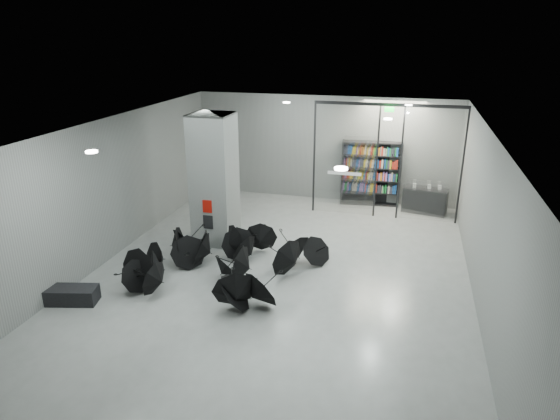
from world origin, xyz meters
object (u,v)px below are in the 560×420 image
(bookshelf, at_px, (371,174))
(bench, at_px, (71,295))
(column, at_px, (214,180))
(shop_counter, at_px, (425,200))
(umbrella_cluster, at_px, (219,266))

(bookshelf, bearing_deg, bench, -130.63)
(column, bearing_deg, bookshelf, 47.67)
(bookshelf, xyz_separation_m, shop_counter, (2.03, -0.42, -0.75))
(column, height_order, bookshelf, column)
(bench, bearing_deg, column, 52.08)
(bench, height_order, umbrella_cluster, umbrella_cluster)
(column, bearing_deg, umbrella_cluster, -66.99)
(column, xyz_separation_m, umbrella_cluster, (0.96, -2.27, -1.68))
(column, distance_m, shop_counter, 7.84)
(column, bearing_deg, bench, -114.16)
(bench, xyz_separation_m, shop_counter, (8.36, 8.79, 0.26))
(bench, bearing_deg, bookshelf, 41.75)
(bookshelf, relative_size, shop_counter, 1.58)
(umbrella_cluster, bearing_deg, column, 113.01)
(column, height_order, umbrella_cluster, column)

